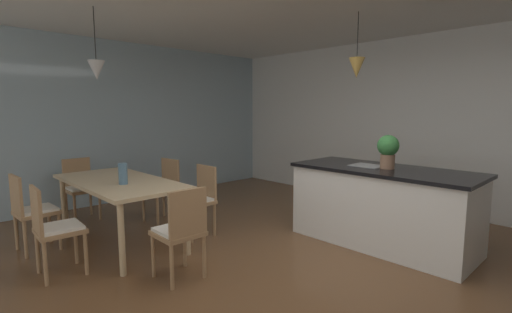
% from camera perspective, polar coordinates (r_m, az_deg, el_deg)
% --- Properties ---
extents(ground_plane, '(10.00, 8.40, 0.04)m').
position_cam_1_polar(ground_plane, '(3.58, 7.11, -18.96)').
color(ground_plane, brown).
extents(wall_back_kitchen, '(10.00, 0.12, 2.70)m').
position_cam_1_polar(wall_back_kitchen, '(6.11, 26.96, 4.56)').
color(wall_back_kitchen, white).
rests_on(wall_back_kitchen, ground_plane).
extents(window_wall_left_glazing, '(0.06, 8.40, 2.70)m').
position_cam_1_polar(window_wall_left_glazing, '(6.56, -21.58, 4.97)').
color(window_wall_left_glazing, '#9EB7C6').
rests_on(window_wall_left_glazing, ground_plane).
extents(dining_table, '(1.89, 0.89, 0.75)m').
position_cam_1_polar(dining_table, '(4.52, -20.79, -4.36)').
color(dining_table, '#D1B284').
rests_on(dining_table, ground_plane).
extents(chair_far_left, '(0.44, 0.44, 0.87)m').
position_cam_1_polar(chair_far_left, '(5.29, -14.42, -4.76)').
color(chair_far_left, '#A87F56').
rests_on(chair_far_left, ground_plane).
extents(chair_kitchen_end, '(0.41, 0.41, 0.87)m').
position_cam_1_polar(chair_kitchen_end, '(3.44, -11.76, -11.23)').
color(chair_kitchen_end, '#A87F56').
rests_on(chair_kitchen_end, ground_plane).
extents(chair_near_right, '(0.42, 0.42, 0.87)m').
position_cam_1_polar(chair_near_right, '(3.93, -29.25, -9.68)').
color(chair_near_right, '#A87F56').
rests_on(chair_near_right, ground_plane).
extents(chair_window_end, '(0.41, 0.41, 0.87)m').
position_cam_1_polar(chair_window_end, '(5.77, -25.90, -4.27)').
color(chair_window_end, '#A87F56').
rests_on(chair_window_end, ground_plane).
extents(chair_near_left, '(0.42, 0.42, 0.87)m').
position_cam_1_polar(chair_near_left, '(4.73, -31.91, -7.10)').
color(chair_near_left, '#A87F56').
rests_on(chair_near_left, ground_plane).
extents(chair_far_right, '(0.40, 0.40, 0.87)m').
position_cam_1_polar(chair_far_right, '(4.59, -9.09, -6.47)').
color(chair_far_right, '#A87F56').
rests_on(chair_far_right, ground_plane).
extents(kitchen_island, '(2.04, 0.90, 0.91)m').
position_cam_1_polar(kitchen_island, '(4.49, 19.26, -7.26)').
color(kitchen_island, white).
rests_on(kitchen_island, ground_plane).
extents(pendant_over_table, '(0.19, 0.19, 0.80)m').
position_cam_1_polar(pendant_over_table, '(4.56, -23.83, 12.37)').
color(pendant_over_table, black).
extents(pendant_over_island_main, '(0.19, 0.19, 0.76)m').
position_cam_1_polar(pendant_over_island_main, '(4.57, 15.58, 13.32)').
color(pendant_over_island_main, black).
extents(potted_plant_on_island, '(0.24, 0.24, 0.38)m').
position_cam_1_polar(potted_plant_on_island, '(4.36, 20.09, 1.09)').
color(potted_plant_on_island, '#8C664C').
rests_on(potted_plant_on_island, kitchen_island).
extents(vase_on_dining_table, '(0.09, 0.09, 0.23)m').
position_cam_1_polar(vase_on_dining_table, '(4.23, -20.23, -2.56)').
color(vase_on_dining_table, slate).
rests_on(vase_on_dining_table, dining_table).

